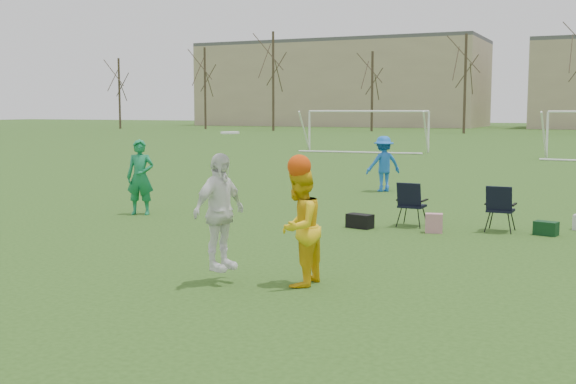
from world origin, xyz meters
The scene contains 5 objects.
ground centered at (0.00, 0.00, 0.00)m, with size 260.00×260.00×0.00m, color #2A4A17.
fielder_green_near centered at (-6.66, 6.85, 0.91)m, with size 0.66×0.43×1.81m, color #157B4A.
fielder_blue centered at (-2.80, 14.03, 0.86)m, with size 1.11×0.64×1.71m, color blue.
center_contest centered at (-0.80, 1.83, 0.96)m, with size 1.74×1.32×2.22m.
goal_left centered at (-10.00, 34.00, 1.92)m, with size 7.39×0.76×2.46m.
Camera 1 is at (3.80, -7.37, 2.54)m, focal length 45.00 mm.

